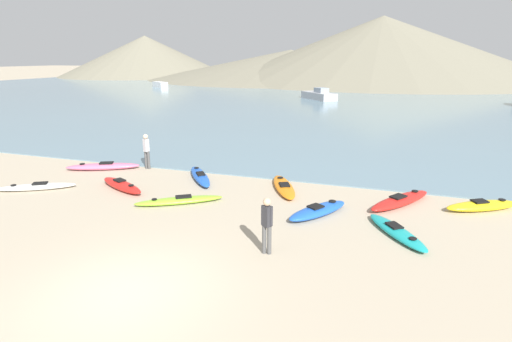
{
  "coord_description": "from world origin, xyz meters",
  "views": [
    {
      "loc": [
        5.51,
        -6.78,
        5.32
      ],
      "look_at": [
        0.15,
        9.13,
        0.5
      ],
      "focal_mm": 28.0,
      "sensor_mm": 36.0,
      "label": 1
    }
  ],
  "objects_px": {
    "kayak_on_sand_2": "(284,187)",
    "person_near_waterline": "(146,149)",
    "kayak_on_sand_4": "(179,200)",
    "person_near_foreground": "(267,222)",
    "moored_boat_1": "(319,95)",
    "kayak_on_sand_7": "(36,187)",
    "kayak_on_sand_1": "(122,185)",
    "kayak_on_sand_6": "(103,166)",
    "kayak_on_sand_9": "(400,200)",
    "kayak_on_sand_8": "(200,176)",
    "kayak_on_sand_0": "(318,210)",
    "moored_boat_0": "(160,85)",
    "kayak_on_sand_3": "(482,206)",
    "kayak_on_sand_5": "(397,231)"
  },
  "relations": [
    {
      "from": "kayak_on_sand_5",
      "to": "kayak_on_sand_6",
      "type": "bearing_deg",
      "value": 166.37
    },
    {
      "from": "kayak_on_sand_9",
      "to": "moored_boat_1",
      "type": "relative_size",
      "value": 0.57
    },
    {
      "from": "moored_boat_0",
      "to": "person_near_waterline",
      "type": "bearing_deg",
      "value": -58.98
    },
    {
      "from": "kayak_on_sand_1",
      "to": "kayak_on_sand_4",
      "type": "bearing_deg",
      "value": -13.33
    },
    {
      "from": "kayak_on_sand_3",
      "to": "kayak_on_sand_4",
      "type": "relative_size",
      "value": 0.93
    },
    {
      "from": "kayak_on_sand_9",
      "to": "kayak_on_sand_0",
      "type": "bearing_deg",
      "value": -143.89
    },
    {
      "from": "kayak_on_sand_4",
      "to": "person_near_foreground",
      "type": "distance_m",
      "value": 5.13
    },
    {
      "from": "kayak_on_sand_3",
      "to": "moored_boat_1",
      "type": "distance_m",
      "value": 38.26
    },
    {
      "from": "kayak_on_sand_2",
      "to": "person_near_waterline",
      "type": "relative_size",
      "value": 1.82
    },
    {
      "from": "kayak_on_sand_6",
      "to": "person_near_waterline",
      "type": "bearing_deg",
      "value": 22.9
    },
    {
      "from": "moored_boat_1",
      "to": "kayak_on_sand_9",
      "type": "bearing_deg",
      "value": -75.45
    },
    {
      "from": "kayak_on_sand_3",
      "to": "person_near_foreground",
      "type": "xyz_separation_m",
      "value": [
        -6.39,
        -5.64,
        0.78
      ]
    },
    {
      "from": "kayak_on_sand_0",
      "to": "kayak_on_sand_7",
      "type": "xyz_separation_m",
      "value": [
        -11.57,
        -0.99,
        -0.04
      ]
    },
    {
      "from": "kayak_on_sand_3",
      "to": "moored_boat_0",
      "type": "height_order",
      "value": "moored_boat_0"
    },
    {
      "from": "kayak_on_sand_1",
      "to": "kayak_on_sand_6",
      "type": "xyz_separation_m",
      "value": [
        -2.75,
        2.25,
        -0.02
      ]
    },
    {
      "from": "kayak_on_sand_4",
      "to": "moored_boat_0",
      "type": "distance_m",
      "value": 60.23
    },
    {
      "from": "kayak_on_sand_6",
      "to": "person_near_foreground",
      "type": "height_order",
      "value": "person_near_foreground"
    },
    {
      "from": "kayak_on_sand_2",
      "to": "person_near_waterline",
      "type": "xyz_separation_m",
      "value": [
        -7.17,
        0.95,
        0.87
      ]
    },
    {
      "from": "kayak_on_sand_5",
      "to": "kayak_on_sand_6",
      "type": "relative_size",
      "value": 0.8
    },
    {
      "from": "kayak_on_sand_4",
      "to": "moored_boat_0",
      "type": "height_order",
      "value": "moored_boat_0"
    },
    {
      "from": "kayak_on_sand_2",
      "to": "kayak_on_sand_7",
      "type": "xyz_separation_m",
      "value": [
        -9.73,
        -3.31,
        0.0
      ]
    },
    {
      "from": "kayak_on_sand_9",
      "to": "moored_boat_0",
      "type": "height_order",
      "value": "moored_boat_0"
    },
    {
      "from": "kayak_on_sand_7",
      "to": "kayak_on_sand_5",
      "type": "bearing_deg",
      "value": 0.52
    },
    {
      "from": "moored_boat_0",
      "to": "moored_boat_1",
      "type": "height_order",
      "value": "moored_boat_1"
    },
    {
      "from": "kayak_on_sand_4",
      "to": "kayak_on_sand_7",
      "type": "xyz_separation_m",
      "value": [
        -6.44,
        -0.43,
        -0.0
      ]
    },
    {
      "from": "kayak_on_sand_0",
      "to": "moored_boat_1",
      "type": "xyz_separation_m",
      "value": [
        -6.77,
        38.59,
        0.41
      ]
    },
    {
      "from": "kayak_on_sand_6",
      "to": "kayak_on_sand_7",
      "type": "xyz_separation_m",
      "value": [
        -0.58,
        -3.42,
        -0.04
      ]
    },
    {
      "from": "person_near_waterline",
      "to": "moored_boat_0",
      "type": "xyz_separation_m",
      "value": [
        -28.31,
        47.08,
        -0.45
      ]
    },
    {
      "from": "kayak_on_sand_4",
      "to": "moored_boat_0",
      "type": "relative_size",
      "value": 0.77
    },
    {
      "from": "kayak_on_sand_3",
      "to": "kayak_on_sand_8",
      "type": "relative_size",
      "value": 0.95
    },
    {
      "from": "kayak_on_sand_2",
      "to": "moored_boat_0",
      "type": "relative_size",
      "value": 0.79
    },
    {
      "from": "moored_boat_1",
      "to": "person_near_waterline",
      "type": "bearing_deg",
      "value": -93.64
    },
    {
      "from": "kayak_on_sand_1",
      "to": "kayak_on_sand_9",
      "type": "relative_size",
      "value": 0.9
    },
    {
      "from": "moored_boat_1",
      "to": "moored_boat_0",
      "type": "bearing_deg",
      "value": 158.94
    },
    {
      "from": "kayak_on_sand_1",
      "to": "kayak_on_sand_6",
      "type": "height_order",
      "value": "kayak_on_sand_1"
    },
    {
      "from": "kayak_on_sand_6",
      "to": "moored_boat_1",
      "type": "relative_size",
      "value": 0.62
    },
    {
      "from": "kayak_on_sand_2",
      "to": "person_near_waterline",
      "type": "distance_m",
      "value": 7.28
    },
    {
      "from": "kayak_on_sand_4",
      "to": "person_near_foreground",
      "type": "bearing_deg",
      "value": -32.48
    },
    {
      "from": "kayak_on_sand_4",
      "to": "kayak_on_sand_7",
      "type": "bearing_deg",
      "value": -176.14
    },
    {
      "from": "kayak_on_sand_7",
      "to": "moored_boat_0",
      "type": "distance_m",
      "value": 57.44
    },
    {
      "from": "kayak_on_sand_3",
      "to": "kayak_on_sand_9",
      "type": "distance_m",
      "value": 2.82
    },
    {
      "from": "kayak_on_sand_4",
      "to": "kayak_on_sand_2",
      "type": "bearing_deg",
      "value": 41.17
    },
    {
      "from": "moored_boat_0",
      "to": "kayak_on_sand_0",
      "type": "bearing_deg",
      "value": -53.45
    },
    {
      "from": "kayak_on_sand_2",
      "to": "kayak_on_sand_6",
      "type": "bearing_deg",
      "value": 179.31
    },
    {
      "from": "kayak_on_sand_8",
      "to": "kayak_on_sand_9",
      "type": "relative_size",
      "value": 0.94
    },
    {
      "from": "kayak_on_sand_7",
      "to": "kayak_on_sand_2",
      "type": "bearing_deg",
      "value": 18.81
    },
    {
      "from": "kayak_on_sand_0",
      "to": "kayak_on_sand_5",
      "type": "height_order",
      "value": "kayak_on_sand_0"
    },
    {
      "from": "kayak_on_sand_1",
      "to": "kayak_on_sand_3",
      "type": "relative_size",
      "value": 1.01
    },
    {
      "from": "kayak_on_sand_0",
      "to": "kayak_on_sand_9",
      "type": "bearing_deg",
      "value": 36.11
    },
    {
      "from": "kayak_on_sand_0",
      "to": "kayak_on_sand_1",
      "type": "height_order",
      "value": "kayak_on_sand_1"
    }
  ]
}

